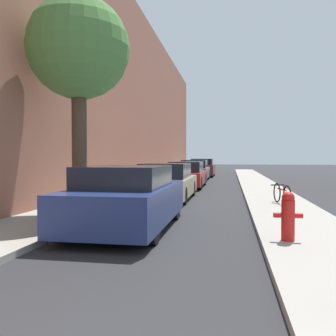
{
  "coord_description": "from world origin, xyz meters",
  "views": [
    {
      "loc": [
        1.37,
        -0.56,
        1.57
      ],
      "look_at": [
        -0.55,
        10.35,
        1.23
      ],
      "focal_mm": 38.07,
      "sensor_mm": 36.0,
      "label": 1
    }
  ],
  "objects_px": {
    "parked_car_red": "(187,175)",
    "street_tree_near": "(79,51)",
    "parked_car_champagne": "(167,182)",
    "parked_car_maroon": "(202,168)",
    "fire_hydrant": "(288,215)",
    "bicycle": "(282,194)",
    "parked_car_grey": "(195,171)",
    "parked_car_navy": "(127,198)"
  },
  "relations": [
    {
      "from": "parked_car_champagne",
      "to": "parked_car_red",
      "type": "distance_m",
      "value": 5.46
    },
    {
      "from": "parked_car_champagne",
      "to": "parked_car_maroon",
      "type": "bearing_deg",
      "value": 89.76
    },
    {
      "from": "parked_car_maroon",
      "to": "fire_hydrant",
      "type": "xyz_separation_m",
      "value": [
        3.24,
        -22.45,
        -0.13
      ]
    },
    {
      "from": "parked_car_red",
      "to": "bicycle",
      "type": "bearing_deg",
      "value": -61.59
    },
    {
      "from": "street_tree_near",
      "to": "fire_hydrant",
      "type": "xyz_separation_m",
      "value": [
        4.83,
        -2.24,
        -3.73
      ]
    },
    {
      "from": "fire_hydrant",
      "to": "parked_car_navy",
      "type": "bearing_deg",
      "value": 161.85
    },
    {
      "from": "parked_car_red",
      "to": "bicycle",
      "type": "xyz_separation_m",
      "value": [
        3.79,
        -7.01,
        -0.19
      ]
    },
    {
      "from": "parked_car_grey",
      "to": "street_tree_near",
      "type": "xyz_separation_m",
      "value": [
        -1.49,
        -15.13,
        3.63
      ]
    },
    {
      "from": "street_tree_near",
      "to": "parked_car_grey",
      "type": "bearing_deg",
      "value": 84.37
    },
    {
      "from": "parked_car_maroon",
      "to": "street_tree_near",
      "type": "relative_size",
      "value": 0.75
    },
    {
      "from": "parked_car_red",
      "to": "parked_car_grey",
      "type": "bearing_deg",
      "value": 91.24
    },
    {
      "from": "parked_car_maroon",
      "to": "bicycle",
      "type": "relative_size",
      "value": 2.74
    },
    {
      "from": "fire_hydrant",
      "to": "bicycle",
      "type": "height_order",
      "value": "fire_hydrant"
    },
    {
      "from": "parked_car_navy",
      "to": "fire_hydrant",
      "type": "distance_m",
      "value": 3.37
    },
    {
      "from": "parked_car_grey",
      "to": "fire_hydrant",
      "type": "bearing_deg",
      "value": -79.12
    },
    {
      "from": "parked_car_red",
      "to": "fire_hydrant",
      "type": "xyz_separation_m",
      "value": [
        3.22,
        -11.93,
        -0.08
      ]
    },
    {
      "from": "street_tree_near",
      "to": "fire_hydrant",
      "type": "distance_m",
      "value": 6.5
    },
    {
      "from": "parked_car_navy",
      "to": "fire_hydrant",
      "type": "bearing_deg",
      "value": -18.15
    },
    {
      "from": "parked_car_maroon",
      "to": "fire_hydrant",
      "type": "bearing_deg",
      "value": -81.79
    },
    {
      "from": "parked_car_red",
      "to": "parked_car_maroon",
      "type": "bearing_deg",
      "value": 90.11
    },
    {
      "from": "parked_car_maroon",
      "to": "bicycle",
      "type": "height_order",
      "value": "parked_car_maroon"
    },
    {
      "from": "parked_car_red",
      "to": "street_tree_near",
      "type": "relative_size",
      "value": 0.83
    },
    {
      "from": "parked_car_champagne",
      "to": "parked_car_maroon",
      "type": "relative_size",
      "value": 1.07
    },
    {
      "from": "fire_hydrant",
      "to": "parked_car_red",
      "type": "bearing_deg",
      "value": 105.1
    },
    {
      "from": "parked_car_navy",
      "to": "street_tree_near",
      "type": "xyz_separation_m",
      "value": [
        -1.63,
        1.19,
        3.62
      ]
    },
    {
      "from": "parked_car_navy",
      "to": "bicycle",
      "type": "height_order",
      "value": "parked_car_navy"
    },
    {
      "from": "parked_car_navy",
      "to": "parked_car_grey",
      "type": "xyz_separation_m",
      "value": [
        -0.14,
        16.31,
        -0.01
      ]
    },
    {
      "from": "parked_car_red",
      "to": "parked_car_maroon",
      "type": "distance_m",
      "value": 10.52
    },
    {
      "from": "parked_car_red",
      "to": "street_tree_near",
      "type": "bearing_deg",
      "value": -99.42
    },
    {
      "from": "bicycle",
      "to": "parked_car_champagne",
      "type": "bearing_deg",
      "value": 146.82
    },
    {
      "from": "parked_car_red",
      "to": "fire_hydrant",
      "type": "bearing_deg",
      "value": -74.9
    },
    {
      "from": "parked_car_maroon",
      "to": "street_tree_near",
      "type": "height_order",
      "value": "street_tree_near"
    },
    {
      "from": "parked_car_champagne",
      "to": "parked_car_maroon",
      "type": "height_order",
      "value": "parked_car_maroon"
    },
    {
      "from": "parked_car_champagne",
      "to": "parked_car_grey",
      "type": "bearing_deg",
      "value": 90.15
    },
    {
      "from": "fire_hydrant",
      "to": "parked_car_maroon",
      "type": "bearing_deg",
      "value": 98.21
    },
    {
      "from": "street_tree_near",
      "to": "bicycle",
      "type": "relative_size",
      "value": 3.68
    },
    {
      "from": "parked_car_grey",
      "to": "bicycle",
      "type": "height_order",
      "value": "parked_car_grey"
    },
    {
      "from": "parked_car_champagne",
      "to": "fire_hydrant",
      "type": "height_order",
      "value": "parked_car_champagne"
    },
    {
      "from": "parked_car_grey",
      "to": "fire_hydrant",
      "type": "xyz_separation_m",
      "value": [
        3.34,
        -17.36,
        -0.1
      ]
    },
    {
      "from": "parked_car_champagne",
      "to": "parked_car_maroon",
      "type": "xyz_separation_m",
      "value": [
        0.07,
        15.98,
        0.05
      ]
    },
    {
      "from": "parked_car_red",
      "to": "parked_car_navy",
      "type": "bearing_deg",
      "value": -89.89
    },
    {
      "from": "street_tree_near",
      "to": "bicycle",
      "type": "height_order",
      "value": "street_tree_near"
    }
  ]
}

